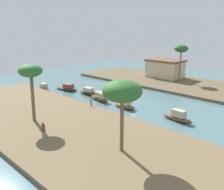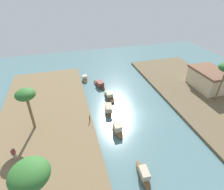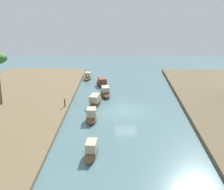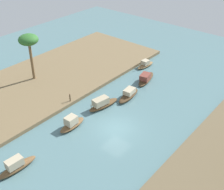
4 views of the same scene
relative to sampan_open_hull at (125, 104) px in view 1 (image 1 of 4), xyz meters
name	(u,v)px [view 1 (image 1 of 4)]	position (x,y,z in m)	size (l,w,h in m)	color
river_water	(127,98)	(-2.78, 3.68, -0.48)	(64.41, 64.41, 0.00)	slate
riverbank_left	(49,121)	(-2.78, -9.61, -0.28)	(37.83, 13.40, 0.41)	brown
riverbank_right	(174,83)	(-2.78, 16.96, -0.28)	(37.83, 13.40, 0.41)	brown
sampan_open_hull	(125,104)	(0.00, 0.00, 0.00)	(3.29, 1.23, 1.34)	brown
sampan_near_left_bank	(100,97)	(-4.78, 0.03, 0.02)	(4.16, 1.74, 1.29)	brown
sampan_upstream_small	(44,87)	(-16.40, -2.05, -0.13)	(3.29, 1.26, 1.03)	brown
sampan_downstream_large	(67,88)	(-13.02, 0.33, -0.08)	(4.48, 2.23, 1.10)	#47331E
sampan_foreground	(89,92)	(-8.35, 1.08, -0.07)	(4.01, 1.62, 1.11)	#47331E
sampan_midstream	(178,117)	(7.21, 0.67, 0.01)	(3.78, 1.10, 1.30)	brown
person_on_near_bank	(44,132)	(1.30, -12.61, 0.62)	(0.52, 0.48, 1.57)	gray
mooring_post	(91,102)	(-2.88, -3.30, 0.39)	(0.14, 0.14, 0.92)	#4C3823
palm_tree_left_near	(31,73)	(-3.56, -10.84, 5.13)	(2.46, 2.46, 6.08)	brown
palm_tree_left_far	(122,92)	(7.77, -9.36, 4.87)	(3.12, 3.12, 5.87)	brown
palm_tree_right_tall	(181,49)	(-2.47, 18.18, 5.78)	(2.48, 2.48, 6.66)	brown
riverside_building	(165,68)	(-6.45, 19.56, 1.73)	(6.97, 4.94, 3.55)	beige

